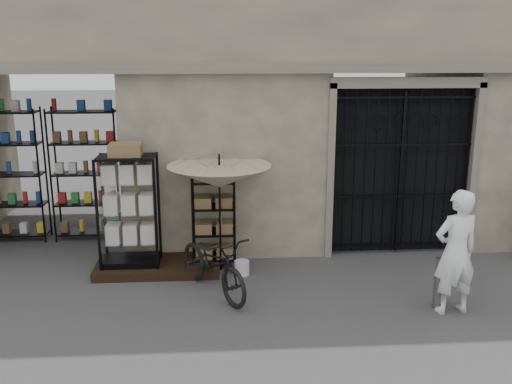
{
  "coord_description": "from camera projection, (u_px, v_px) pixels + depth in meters",
  "views": [
    {
      "loc": [
        -1.39,
        -7.27,
        3.62
      ],
      "look_at": [
        -0.8,
        1.4,
        1.35
      ],
      "focal_mm": 40.0,
      "sensor_mm": 36.0,
      "label": 1
    }
  ],
  "objects": [
    {
      "name": "steel_bollard",
      "position": [
        439.0,
        283.0,
        7.97
      ],
      "size": [
        0.16,
        0.16,
        0.74
      ],
      "primitive_type": "cylinder",
      "rotation": [
        0.0,
        0.0,
        0.22
      ],
      "color": "slate",
      "rests_on": "ground"
    },
    {
      "name": "iron_gate",
      "position": [
        398.0,
        169.0,
        9.96
      ],
      "size": [
        2.5,
        0.21,
        3.0
      ],
      "color": "black",
      "rests_on": "ground"
    },
    {
      "name": "white_bucket",
      "position": [
        242.0,
        268.0,
        9.19
      ],
      "size": [
        0.26,
        0.26,
        0.23
      ],
      "primitive_type": "cylinder",
      "rotation": [
        0.0,
        0.0,
        -0.09
      ],
      "color": "silver",
      "rests_on": "ground"
    },
    {
      "name": "bicycle",
      "position": [
        214.0,
        293.0,
        8.54
      ],
      "size": [
        1.01,
        1.13,
        1.79
      ],
      "primitive_type": "imported",
      "rotation": [
        0.0,
        0.0,
        0.53
      ],
      "color": "black",
      "rests_on": "ground"
    },
    {
      "name": "wire_rack",
      "position": [
        214.0,
        222.0,
        9.41
      ],
      "size": [
        0.82,
        0.71,
        1.56
      ],
      "rotation": [
        0.0,
        0.0,
        0.39
      ],
      "color": "black",
      "rests_on": "ground"
    },
    {
      "name": "market_umbrella",
      "position": [
        219.0,
        170.0,
        8.97
      ],
      "size": [
        1.69,
        1.71,
        2.34
      ],
      "rotation": [
        0.0,
        0.0,
        -0.2
      ],
      "color": "black",
      "rests_on": "ground"
    },
    {
      "name": "ground",
      "position": [
        319.0,
        309.0,
        8.02
      ],
      "size": [
        80.0,
        80.0,
        0.0
      ],
      "primitive_type": "plane",
      "color": "#252528",
      "rests_on": "ground"
    },
    {
      "name": "shop_recess",
      "position": [
        42.0,
        167.0,
        10.05
      ],
      "size": [
        3.0,
        1.7,
        3.0
      ],
      "primitive_type": "cube",
      "color": "black",
      "rests_on": "ground"
    },
    {
      "name": "display_cabinet",
      "position": [
        129.0,
        216.0,
        9.08
      ],
      "size": [
        0.94,
        0.64,
        1.93
      ],
      "rotation": [
        0.0,
        0.0,
        -0.11
      ],
      "color": "black",
      "rests_on": "step_platform"
    },
    {
      "name": "shopkeeper",
      "position": [
        450.0,
        311.0,
        7.94
      ],
      "size": [
        0.97,
        1.85,
        0.42
      ],
      "primitive_type": "imported",
      "rotation": [
        0.0,
        0.0,
        3.33
      ],
      "color": "white",
      "rests_on": "ground"
    },
    {
      "name": "step_platform",
      "position": [
        158.0,
        266.0,
        9.34
      ],
      "size": [
        2.0,
        0.9,
        0.15
      ],
      "primitive_type": "cube",
      "color": "black",
      "rests_on": "ground"
    },
    {
      "name": "shop_shelving",
      "position": [
        48.0,
        175.0,
        10.6
      ],
      "size": [
        2.7,
        0.5,
        2.5
      ],
      "primitive_type": "cube",
      "color": "black",
      "rests_on": "ground"
    }
  ]
}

